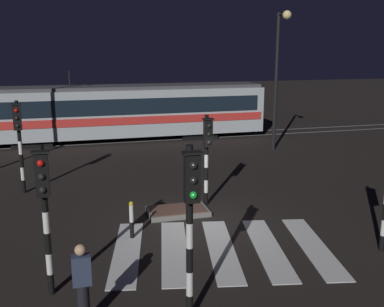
{
  "coord_description": "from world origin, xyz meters",
  "views": [
    {
      "loc": [
        -3.73,
        -12.48,
        5.28
      ],
      "look_at": [
        0.68,
        3.58,
        1.4
      ],
      "focal_mm": 41.66,
      "sensor_mm": 36.0,
      "label": 1
    }
  ],
  "objects_px": {
    "traffic_light_kerb_mid_left": "(191,209)",
    "bollard_island_edge": "(132,220)",
    "street_lamp_trackside_right": "(279,65)",
    "traffic_light_corner_near_left": "(44,200)",
    "pedestrian_waiting_at_kerb": "(82,285)",
    "traffic_light_corner_far_left": "(19,133)",
    "tram": "(118,111)",
    "traffic_light_median_centre": "(207,147)"
  },
  "relations": [
    {
      "from": "traffic_light_kerb_mid_left",
      "to": "bollard_island_edge",
      "type": "relative_size",
      "value": 3.22
    },
    {
      "from": "street_lamp_trackside_right",
      "to": "tram",
      "type": "height_order",
      "value": "street_lamp_trackside_right"
    },
    {
      "from": "traffic_light_median_centre",
      "to": "traffic_light_corner_far_left",
      "type": "height_order",
      "value": "traffic_light_corner_far_left"
    },
    {
      "from": "pedestrian_waiting_at_kerb",
      "to": "bollard_island_edge",
      "type": "relative_size",
      "value": 1.54
    },
    {
      "from": "traffic_light_kerb_mid_left",
      "to": "bollard_island_edge",
      "type": "distance_m",
      "value": 4.7
    },
    {
      "from": "traffic_light_kerb_mid_left",
      "to": "bollard_island_edge",
      "type": "bearing_deg",
      "value": 97.67
    },
    {
      "from": "traffic_light_kerb_mid_left",
      "to": "bollard_island_edge",
      "type": "xyz_separation_m",
      "value": [
        -0.58,
        4.3,
        -1.8
      ]
    },
    {
      "from": "traffic_light_kerb_mid_left",
      "to": "traffic_light_corner_far_left",
      "type": "distance_m",
      "value": 10.27
    },
    {
      "from": "street_lamp_trackside_right",
      "to": "bollard_island_edge",
      "type": "xyz_separation_m",
      "value": [
        -9.02,
        -9.4,
        -3.99
      ]
    },
    {
      "from": "traffic_light_corner_far_left",
      "to": "pedestrian_waiting_at_kerb",
      "type": "distance_m",
      "value": 9.39
    },
    {
      "from": "traffic_light_kerb_mid_left",
      "to": "street_lamp_trackside_right",
      "type": "relative_size",
      "value": 0.5
    },
    {
      "from": "pedestrian_waiting_at_kerb",
      "to": "traffic_light_median_centre",
      "type": "bearing_deg",
      "value": 53.82
    },
    {
      "from": "traffic_light_corner_near_left",
      "to": "traffic_light_kerb_mid_left",
      "type": "height_order",
      "value": "traffic_light_kerb_mid_left"
    },
    {
      "from": "traffic_light_corner_far_left",
      "to": "bollard_island_edge",
      "type": "relative_size",
      "value": 3.15
    },
    {
      "from": "traffic_light_corner_far_left",
      "to": "street_lamp_trackside_right",
      "type": "bearing_deg",
      "value": 18.8
    },
    {
      "from": "traffic_light_corner_near_left",
      "to": "traffic_light_corner_far_left",
      "type": "height_order",
      "value": "traffic_light_corner_far_left"
    },
    {
      "from": "traffic_light_corner_near_left",
      "to": "street_lamp_trackside_right",
      "type": "xyz_separation_m",
      "value": [
        11.16,
        12.01,
        2.32
      ]
    },
    {
      "from": "traffic_light_median_centre",
      "to": "tram",
      "type": "relative_size",
      "value": 0.18
    },
    {
      "from": "traffic_light_corner_near_left",
      "to": "pedestrian_waiting_at_kerb",
      "type": "relative_size",
      "value": 1.98
    },
    {
      "from": "street_lamp_trackside_right",
      "to": "tram",
      "type": "distance_m",
      "value": 9.72
    },
    {
      "from": "street_lamp_trackside_right",
      "to": "traffic_light_median_centre",
      "type": "bearing_deg",
      "value": -129.89
    },
    {
      "from": "pedestrian_waiting_at_kerb",
      "to": "bollard_island_edge",
      "type": "bearing_deg",
      "value": 69.31
    },
    {
      "from": "traffic_light_corner_near_left",
      "to": "traffic_light_kerb_mid_left",
      "type": "xyz_separation_m",
      "value": [
        2.72,
        -1.7,
        0.13
      ]
    },
    {
      "from": "street_lamp_trackside_right",
      "to": "tram",
      "type": "relative_size",
      "value": 0.4
    },
    {
      "from": "traffic_light_corner_far_left",
      "to": "pedestrian_waiting_at_kerb",
      "type": "relative_size",
      "value": 2.04
    },
    {
      "from": "traffic_light_corner_near_left",
      "to": "pedestrian_waiting_at_kerb",
      "type": "bearing_deg",
      "value": -62.86
    },
    {
      "from": "traffic_light_median_centre",
      "to": "pedestrian_waiting_at_kerb",
      "type": "height_order",
      "value": "traffic_light_median_centre"
    },
    {
      "from": "traffic_light_kerb_mid_left",
      "to": "bollard_island_edge",
      "type": "height_order",
      "value": "traffic_light_kerb_mid_left"
    },
    {
      "from": "tram",
      "to": "street_lamp_trackside_right",
      "type": "bearing_deg",
      "value": -32.8
    },
    {
      "from": "bollard_island_edge",
      "to": "pedestrian_waiting_at_kerb",
      "type": "bearing_deg",
      "value": -110.69
    },
    {
      "from": "street_lamp_trackside_right",
      "to": "tram",
      "type": "bearing_deg",
      "value": 147.2
    },
    {
      "from": "traffic_light_corner_near_left",
      "to": "traffic_light_median_centre",
      "type": "height_order",
      "value": "traffic_light_corner_near_left"
    },
    {
      "from": "traffic_light_median_centre",
      "to": "traffic_light_corner_far_left",
      "type": "xyz_separation_m",
      "value": [
        -6.25,
        3.12,
        0.22
      ]
    },
    {
      "from": "tram",
      "to": "traffic_light_median_centre",
      "type": "bearing_deg",
      "value": -82.23
    },
    {
      "from": "traffic_light_kerb_mid_left",
      "to": "traffic_light_corner_far_left",
      "type": "height_order",
      "value": "traffic_light_kerb_mid_left"
    },
    {
      "from": "tram",
      "to": "bollard_island_edge",
      "type": "xyz_separation_m",
      "value": [
        -1.19,
        -14.44,
        -1.19
      ]
    },
    {
      "from": "traffic_light_corner_near_left",
      "to": "traffic_light_corner_far_left",
      "type": "distance_m",
      "value": 7.89
    },
    {
      "from": "street_lamp_trackside_right",
      "to": "bollard_island_edge",
      "type": "distance_m",
      "value": 13.62
    },
    {
      "from": "traffic_light_kerb_mid_left",
      "to": "traffic_light_corner_near_left",
      "type": "bearing_deg",
      "value": 148.02
    },
    {
      "from": "bollard_island_edge",
      "to": "street_lamp_trackside_right",
      "type": "bearing_deg",
      "value": 46.18
    },
    {
      "from": "traffic_light_corner_far_left",
      "to": "pedestrian_waiting_at_kerb",
      "type": "bearing_deg",
      "value": -78.23
    },
    {
      "from": "traffic_light_corner_far_left",
      "to": "tram",
      "type": "distance_m",
      "value": 10.34
    }
  ]
}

